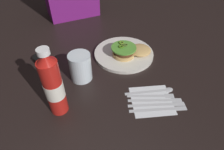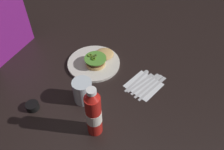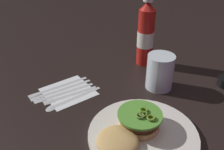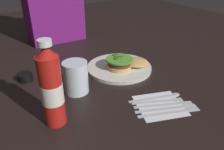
{
  "view_description": "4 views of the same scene",
  "coord_description": "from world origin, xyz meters",
  "px_view_note": "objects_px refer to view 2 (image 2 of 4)",
  "views": [
    {
      "loc": [
        -0.21,
        -0.62,
        0.56
      ],
      "look_at": [
        0.01,
        -0.13,
        0.07
      ],
      "focal_mm": 30.71,
      "sensor_mm": 36.0,
      "label": 1
    },
    {
      "loc": [
        -0.63,
        -0.42,
        0.85
      ],
      "look_at": [
        0.05,
        -0.11,
        0.07
      ],
      "focal_mm": 36.21,
      "sensor_mm": 36.0,
      "label": 2
    },
    {
      "loc": [
        0.58,
        0.24,
        0.47
      ],
      "look_at": [
        0.02,
        -0.15,
        0.05
      ],
      "focal_mm": 38.98,
      "sensor_mm": 36.0,
      "label": 3
    },
    {
      "loc": [
        -0.34,
        -0.69,
        0.45
      ],
      "look_at": [
        0.04,
        -0.08,
        0.06
      ],
      "focal_mm": 35.5,
      "sensor_mm": 36.0,
      "label": 4
    }
  ],
  "objects_px": {
    "water_glass": "(83,91)",
    "condiment_cup": "(32,106)",
    "fork_utensil": "(143,81)",
    "table_knife": "(147,82)",
    "spoon_utensil": "(140,77)",
    "dinner_plate": "(94,63)",
    "butter_knife": "(154,86)",
    "burger_sandwich": "(99,58)",
    "ketchup_bottle": "(94,114)",
    "napkin": "(144,85)",
    "steak_knife": "(151,84)"
  },
  "relations": [
    {
      "from": "condiment_cup",
      "to": "table_knife",
      "type": "distance_m",
      "value": 0.56
    },
    {
      "from": "condiment_cup",
      "to": "napkin",
      "type": "height_order",
      "value": "condiment_cup"
    },
    {
      "from": "dinner_plate",
      "to": "ketchup_bottle",
      "type": "distance_m",
      "value": 0.43
    },
    {
      "from": "ketchup_bottle",
      "to": "burger_sandwich",
      "type": "bearing_deg",
      "value": 24.54
    },
    {
      "from": "water_glass",
      "to": "fork_utensil",
      "type": "relative_size",
      "value": 0.69
    },
    {
      "from": "napkin",
      "to": "table_knife",
      "type": "relative_size",
      "value": 0.78
    },
    {
      "from": "dinner_plate",
      "to": "butter_knife",
      "type": "xyz_separation_m",
      "value": [
        -0.02,
        -0.35,
        -0.0
      ]
    },
    {
      "from": "dinner_plate",
      "to": "butter_knife",
      "type": "height_order",
      "value": "dinner_plate"
    },
    {
      "from": "butter_knife",
      "to": "fork_utensil",
      "type": "distance_m",
      "value": 0.07
    },
    {
      "from": "dinner_plate",
      "to": "condiment_cup",
      "type": "distance_m",
      "value": 0.4
    },
    {
      "from": "condiment_cup",
      "to": "table_knife",
      "type": "xyz_separation_m",
      "value": [
        0.37,
        -0.43,
        -0.01
      ]
    },
    {
      "from": "water_glass",
      "to": "table_knife",
      "type": "relative_size",
      "value": 0.61
    },
    {
      "from": "ketchup_bottle",
      "to": "spoon_utensil",
      "type": "distance_m",
      "value": 0.39
    },
    {
      "from": "water_glass",
      "to": "condiment_cup",
      "type": "relative_size",
      "value": 2.01
    },
    {
      "from": "burger_sandwich",
      "to": "butter_knife",
      "type": "height_order",
      "value": "burger_sandwich"
    },
    {
      "from": "spoon_utensil",
      "to": "burger_sandwich",
      "type": "bearing_deg",
      "value": 87.29
    },
    {
      "from": "ketchup_bottle",
      "to": "butter_knife",
      "type": "xyz_separation_m",
      "value": [
        0.34,
        -0.16,
        -0.12
      ]
    },
    {
      "from": "condiment_cup",
      "to": "table_knife",
      "type": "bearing_deg",
      "value": -49.37
    },
    {
      "from": "ketchup_bottle",
      "to": "napkin",
      "type": "bearing_deg",
      "value": -17.99
    },
    {
      "from": "water_glass",
      "to": "condiment_cup",
      "type": "xyz_separation_m",
      "value": [
        -0.14,
        0.19,
        -0.04
      ]
    },
    {
      "from": "table_knife",
      "to": "spoon_utensil",
      "type": "xyz_separation_m",
      "value": [
        0.02,
        0.04,
        -0.0
      ]
    },
    {
      "from": "condiment_cup",
      "to": "spoon_utensil",
      "type": "relative_size",
      "value": 0.31
    },
    {
      "from": "steak_knife",
      "to": "table_knife",
      "type": "distance_m",
      "value": 0.02
    },
    {
      "from": "burger_sandwich",
      "to": "table_knife",
      "type": "bearing_deg",
      "value": -96.03
    },
    {
      "from": "table_knife",
      "to": "water_glass",
      "type": "bearing_deg",
      "value": 132.96
    },
    {
      "from": "condiment_cup",
      "to": "steak_knife",
      "type": "xyz_separation_m",
      "value": [
        0.36,
        -0.45,
        -0.01
      ]
    },
    {
      "from": "napkin",
      "to": "steak_knife",
      "type": "height_order",
      "value": "steak_knife"
    },
    {
      "from": "napkin",
      "to": "spoon_utensil",
      "type": "height_order",
      "value": "spoon_utensil"
    },
    {
      "from": "burger_sandwich",
      "to": "condiment_cup",
      "type": "height_order",
      "value": "burger_sandwich"
    },
    {
      "from": "burger_sandwich",
      "to": "steak_knife",
      "type": "distance_m",
      "value": 0.31
    },
    {
      "from": "burger_sandwich",
      "to": "condiment_cup",
      "type": "bearing_deg",
      "value": 160.73
    },
    {
      "from": "condiment_cup",
      "to": "water_glass",
      "type": "bearing_deg",
      "value": -52.64
    },
    {
      "from": "steak_knife",
      "to": "water_glass",
      "type": "bearing_deg",
      "value": 129.87
    },
    {
      "from": "dinner_plate",
      "to": "napkin",
      "type": "distance_m",
      "value": 0.3
    },
    {
      "from": "burger_sandwich",
      "to": "condiment_cup",
      "type": "distance_m",
      "value": 0.42
    },
    {
      "from": "burger_sandwich",
      "to": "butter_knife",
      "type": "xyz_separation_m",
      "value": [
        -0.04,
        -0.33,
        -0.03
      ]
    },
    {
      "from": "ketchup_bottle",
      "to": "butter_knife",
      "type": "distance_m",
      "value": 0.39
    },
    {
      "from": "condiment_cup",
      "to": "butter_knife",
      "type": "xyz_separation_m",
      "value": [
        0.35,
        -0.47,
        -0.01
      ]
    },
    {
      "from": "ketchup_bottle",
      "to": "table_knife",
      "type": "relative_size",
      "value": 1.36
    },
    {
      "from": "condiment_cup",
      "to": "fork_utensil",
      "type": "relative_size",
      "value": 0.34
    },
    {
      "from": "butter_knife",
      "to": "burger_sandwich",
      "type": "bearing_deg",
      "value": 82.47
    },
    {
      "from": "burger_sandwich",
      "to": "ketchup_bottle",
      "type": "xyz_separation_m",
      "value": [
        -0.38,
        -0.17,
        0.09
      ]
    },
    {
      "from": "dinner_plate",
      "to": "condiment_cup",
      "type": "bearing_deg",
      "value": 162.95
    },
    {
      "from": "steak_knife",
      "to": "table_knife",
      "type": "relative_size",
      "value": 1.05
    },
    {
      "from": "napkin",
      "to": "fork_utensil",
      "type": "xyz_separation_m",
      "value": [
        0.02,
        0.01,
        0.0
      ]
    },
    {
      "from": "butter_knife",
      "to": "fork_utensil",
      "type": "relative_size",
      "value": 1.18
    },
    {
      "from": "steak_knife",
      "to": "condiment_cup",
      "type": "bearing_deg",
      "value": 128.85
    },
    {
      "from": "ketchup_bottle",
      "to": "water_glass",
      "type": "xyz_separation_m",
      "value": [
        0.12,
        0.13,
        -0.06
      ]
    },
    {
      "from": "napkin",
      "to": "dinner_plate",
      "type": "bearing_deg",
      "value": 83.31
    },
    {
      "from": "dinner_plate",
      "to": "napkin",
      "type": "bearing_deg",
      "value": -96.69
    }
  ]
}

